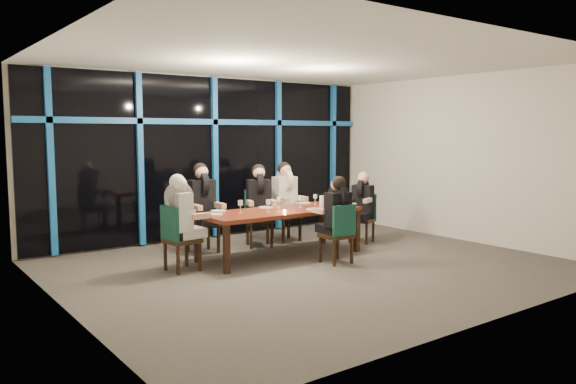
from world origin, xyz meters
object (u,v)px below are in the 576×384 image
object	(u,v)px
wine_bottle	(337,197)
diner_end_left	(181,208)
chair_end_right	(363,215)
diner_far_right	(286,190)
diner_far_left	(202,195)
chair_far_mid	(258,215)
diner_far_mid	(259,193)
chair_near_mid	(340,231)
water_pitcher	(323,202)
diner_near_mid	(337,206)
diner_end_right	(362,197)
chair_end_left	(177,235)
chair_far_left	(200,218)
chair_far_right	(283,211)
dining_table	(280,214)

from	to	relation	value
wine_bottle	diner_end_left	bearing A→B (deg)	175.88
chair_end_right	diner_far_right	xyz separation A→B (m)	(-1.10, 0.87, 0.45)
wine_bottle	diner_far_right	bearing A→B (deg)	102.30
diner_end_left	diner_far_left	bearing A→B (deg)	-47.00
chair_far_mid	diner_far_left	size ratio (longest dim) A/B	0.99
diner_far_mid	diner_end_left	distance (m)	2.01
chair_near_mid	water_pitcher	world-z (taller)	water_pitcher
chair_far_mid	diner_near_mid	size ratio (longest dim) A/B	1.11
chair_near_mid	diner_end_right	distance (m)	1.80
chair_far_mid	chair_near_mid	xyz separation A→B (m)	(0.21, -1.88, -0.04)
chair_end_left	water_pitcher	size ratio (longest dim) A/B	4.71
chair_far_left	wine_bottle	xyz separation A→B (m)	(1.92, -1.19, 0.33)
chair_near_mid	diner_far_left	distance (m)	2.35
diner_end_right	diner_far_right	bearing A→B (deg)	-154.95
chair_far_right	chair_end_right	bearing A→B (deg)	-39.32
diner_far_mid	diner_near_mid	world-z (taller)	diner_far_mid
chair_far_mid	water_pitcher	size ratio (longest dim) A/B	4.83
diner_far_right	wine_bottle	bearing A→B (deg)	-75.87
diner_far_mid	chair_far_right	bearing A→B (deg)	39.75
diner_end_left	wine_bottle	distance (m)	2.75
chair_far_right	water_pitcher	xyz separation A→B (m)	(-0.15, -1.29, 0.30)
chair_far_left	chair_far_mid	world-z (taller)	chair_far_left
chair_end_right	chair_far_right	bearing A→B (deg)	-154.87
dining_table	diner_far_right	world-z (taller)	diner_far_right
diner_far_right	diner_end_right	bearing A→B (deg)	-39.40
dining_table	diner_near_mid	size ratio (longest dim) A/B	2.97
chair_far_left	chair_far_right	world-z (taller)	chair_far_left
diner_end_left	water_pitcher	world-z (taller)	diner_end_left
diner_far_left	diner_near_mid	world-z (taller)	diner_far_left
chair_far_mid	chair_end_right	distance (m)	1.91
chair_far_right	chair_end_left	distance (m)	2.77
chair_end_right	diner_end_left	bearing A→B (deg)	-113.15
chair_far_right	chair_near_mid	xyz separation A→B (m)	(-0.42, -2.01, -0.04)
diner_end_left	water_pitcher	bearing A→B (deg)	-102.54
diner_far_right	diner_end_left	distance (m)	2.66
diner_far_right	diner_near_mid	xyz separation A→B (m)	(-0.41, -1.85, -0.07)
dining_table	diner_near_mid	bearing A→B (deg)	-63.77
chair_end_left	chair_end_right	world-z (taller)	chair_end_left
chair_near_mid	diner_end_right	xyz separation A→B (m)	(1.44, 1.02, 0.32)
chair_far_left	chair_far_mid	xyz separation A→B (m)	(1.06, -0.13, -0.02)
chair_end_right	diner_end_right	bearing A→B (deg)	-90.00
diner_far_left	wine_bottle	bearing A→B (deg)	-27.58
diner_far_right	diner_near_mid	size ratio (longest dim) A/B	1.09
chair_end_right	diner_far_right	world-z (taller)	diner_far_right
diner_far_left	water_pitcher	distance (m)	1.96
chair_far_right	water_pitcher	size ratio (longest dim) A/B	4.89
chair_end_right	water_pitcher	world-z (taller)	water_pitcher
chair_far_left	diner_end_right	size ratio (longest dim) A/B	1.20
chair_far_left	chair_end_left	bearing A→B (deg)	-129.46
chair_far_right	wine_bottle	distance (m)	1.26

